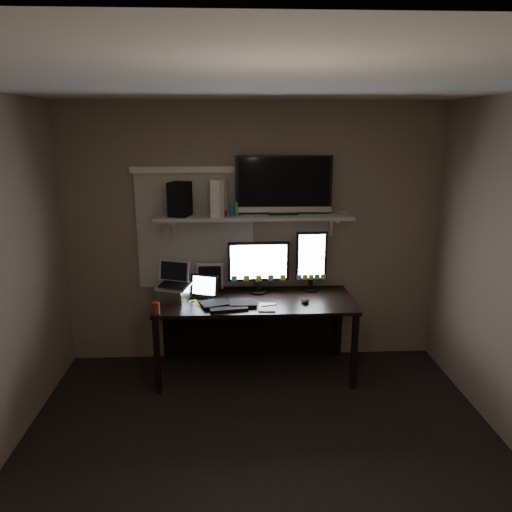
{
  "coord_description": "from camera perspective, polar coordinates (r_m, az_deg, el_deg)",
  "views": [
    {
      "loc": [
        -0.2,
        -2.88,
        2.28
      ],
      "look_at": [
        0.0,
        1.25,
        1.19
      ],
      "focal_mm": 35.0,
      "sensor_mm": 36.0,
      "label": 1
    }
  ],
  "objects": [
    {
      "name": "notepad",
      "position": [
        4.37,
        1.31,
        -5.9
      ],
      "size": [
        0.17,
        0.22,
        0.01
      ],
      "primitive_type": "cube",
      "rotation": [
        0.0,
        0.0,
        -0.09
      ],
      "color": "silver",
      "rests_on": "desk"
    },
    {
      "name": "bottles",
      "position": [
        4.48,
        -2.9,
        5.29
      ],
      "size": [
        0.2,
        0.08,
        0.12
      ],
      "primitive_type": null,
      "rotation": [
        0.0,
        0.0,
        -0.18
      ],
      "color": "#A50F0C",
      "rests_on": "wall_shelf"
    },
    {
      "name": "wall_shelf",
      "position": [
        4.58,
        -0.26,
        4.54
      ],
      "size": [
        1.8,
        0.35,
        0.03
      ],
      "primitive_type": "cube",
      "color": "#ACACA7",
      "rests_on": "back_wall"
    },
    {
      "name": "ceiling",
      "position": [
        2.9,
        1.23,
        19.16
      ],
      "size": [
        3.6,
        3.6,
        0.0
      ],
      "primitive_type": "plane",
      "rotation": [
        3.14,
        0.0,
        0.0
      ],
      "color": "silver",
      "rests_on": "back_wall"
    },
    {
      "name": "desk",
      "position": [
        4.76,
        -0.21,
        -6.5
      ],
      "size": [
        1.8,
        0.75,
        0.73
      ],
      "color": "black",
      "rests_on": "floor"
    },
    {
      "name": "file_sorter",
      "position": [
        4.8,
        -5.28,
        -2.46
      ],
      "size": [
        0.21,
        0.1,
        0.27
      ],
      "primitive_type": "cube",
      "rotation": [
        0.0,
        0.0,
        -0.0
      ],
      "color": "black",
      "rests_on": "desk"
    },
    {
      "name": "tv",
      "position": [
        4.61,
        3.18,
        8.08
      ],
      "size": [
        0.88,
        0.18,
        0.53
      ],
      "primitive_type": "cube",
      "rotation": [
        0.0,
        0.0,
        -0.02
      ],
      "color": "black",
      "rests_on": "wall_shelf"
    },
    {
      "name": "sticky_notes",
      "position": [
        4.51,
        -5.78,
        -5.38
      ],
      "size": [
        0.31,
        0.25,
        0.0
      ],
      "primitive_type": null,
      "rotation": [
        0.0,
        0.0,
        0.17
      ],
      "color": "#F8F343",
      "rests_on": "desk"
    },
    {
      "name": "laptop",
      "position": [
        4.58,
        -9.46,
        -2.99
      ],
      "size": [
        0.37,
        0.33,
        0.34
      ],
      "primitive_type": "cube",
      "rotation": [
        0.0,
        0.0,
        -0.35
      ],
      "color": "silver",
      "rests_on": "desk"
    },
    {
      "name": "floor",
      "position": [
        3.68,
        1.0,
        -23.5
      ],
      "size": [
        3.6,
        3.6,
        0.0
      ],
      "primitive_type": "plane",
      "color": "black",
      "rests_on": "ground"
    },
    {
      "name": "speaker",
      "position": [
        4.55,
        -8.7,
        6.44
      ],
      "size": [
        0.22,
        0.24,
        0.31
      ],
      "primitive_type": "cube",
      "rotation": [
        0.0,
        0.0,
        -0.28
      ],
      "color": "black",
      "rests_on": "wall_shelf"
    },
    {
      "name": "tablet",
      "position": [
        4.6,
        -5.96,
        -3.51
      ],
      "size": [
        0.28,
        0.19,
        0.23
      ],
      "primitive_type": "cube",
      "rotation": [
        0.0,
        0.0,
        -0.35
      ],
      "color": "black",
      "rests_on": "desk"
    },
    {
      "name": "mouse",
      "position": [
        4.51,
        5.64,
        -5.11
      ],
      "size": [
        0.07,
        0.11,
        0.04
      ],
      "primitive_type": "ellipsoid",
      "rotation": [
        0.0,
        0.0,
        -0.02
      ],
      "color": "black",
      "rests_on": "desk"
    },
    {
      "name": "monitor_landscape",
      "position": [
        4.7,
        0.29,
        -1.26
      ],
      "size": [
        0.58,
        0.08,
        0.51
      ],
      "primitive_type": "cube",
      "rotation": [
        0.0,
        0.0,
        0.03
      ],
      "color": "black",
      "rests_on": "desk"
    },
    {
      "name": "back_wall",
      "position": [
        4.8,
        -0.35,
        2.38
      ],
      "size": [
        3.6,
        0.0,
        3.6
      ],
      "primitive_type": "plane",
      "rotation": [
        1.57,
        0.0,
        0.0
      ],
      "color": "#796756",
      "rests_on": "floor"
    },
    {
      "name": "keyboard",
      "position": [
        4.44,
        -3.11,
        -5.46
      ],
      "size": [
        0.53,
        0.28,
        0.03
      ],
      "primitive_type": "cube",
      "rotation": [
        0.0,
        0.0,
        0.17
      ],
      "color": "black",
      "rests_on": "desk"
    },
    {
      "name": "game_console",
      "position": [
        4.55,
        -4.19,
        6.73
      ],
      "size": [
        0.16,
        0.29,
        0.33
      ],
      "primitive_type": "cube",
      "rotation": [
        0.0,
        0.0,
        -0.27
      ],
      "color": "silver",
      "rests_on": "wall_shelf"
    },
    {
      "name": "monitor_portrait",
      "position": [
        4.78,
        6.33,
        -0.57
      ],
      "size": [
        0.29,
        0.06,
        0.59
      ],
      "primitive_type": "cube",
      "rotation": [
        0.0,
        0.0,
        0.03
      ],
      "color": "black",
      "rests_on": "desk"
    },
    {
      "name": "window_blinds",
      "position": [
        4.78,
        -6.95,
        2.84
      ],
      "size": [
        1.1,
        0.02,
        1.1
      ],
      "primitive_type": "cube",
      "color": "beige",
      "rests_on": "back_wall"
    },
    {
      "name": "cup",
      "position": [
        4.32,
        -11.36,
        -5.84
      ],
      "size": [
        0.09,
        0.09,
        0.1
      ],
      "primitive_type": "cylinder",
      "rotation": [
        0.0,
        0.0,
        -0.33
      ],
      "color": "maroon",
      "rests_on": "desk"
    }
  ]
}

